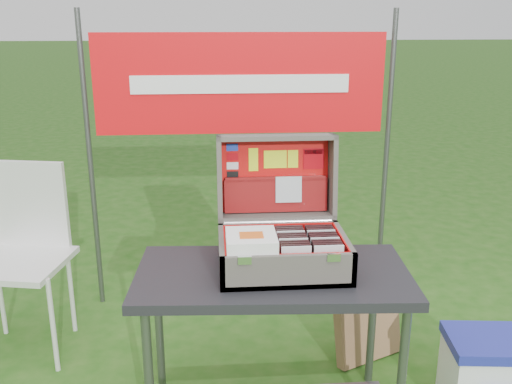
{
  "coord_description": "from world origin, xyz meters",
  "views": [
    {
      "loc": [
        -0.16,
        -2.07,
        1.66
      ],
      "look_at": [
        0.01,
        0.1,
        0.98
      ],
      "focal_mm": 40.0,
      "sensor_mm": 36.0,
      "label": 1
    }
  ],
  "objects": [
    {
      "name": "suitcase_latch_right",
      "position": [
        0.27,
        -0.17,
        0.81
      ],
      "size": [
        0.05,
        0.01,
        0.03
      ],
      "primitive_type": "cube",
      "color": "silver",
      "rests_on": "suitcase_base_wall_front"
    },
    {
      "name": "lid_sticker_cc_d",
      "position": [
        -0.08,
        0.32,
        1.0
      ],
      "size": [
        0.05,
        0.01,
        0.03
      ],
      "primitive_type": "cube",
      "rotation": [
        -1.68,
        0.0,
        0.0
      ],
      "color": "black",
      "rests_on": "suitcase_lid_liner"
    },
    {
      "name": "songbook_7",
      "position": [
        -0.02,
        -0.06,
        0.86
      ],
      "size": [
        0.19,
        0.19,
        0.0
      ],
      "primitive_type": "cube",
      "color": "white",
      "rests_on": "suitcase_base_wall_front"
    },
    {
      "name": "cd_left_6",
      "position": [
        0.14,
        -0.01,
        0.77
      ],
      "size": [
        0.11,
        0.01,
        0.13
      ],
      "primitive_type": "cube",
      "color": "black",
      "rests_on": "suitcase_liner_floor"
    },
    {
      "name": "cooler_body",
      "position": [
        1.03,
        -0.01,
        0.14
      ],
      "size": [
        0.39,
        0.31,
        0.29
      ],
      "primitive_type": "cube",
      "rotation": [
        0.0,
        0.0,
        -0.11
      ],
      "color": "white",
      "rests_on": "ground"
    },
    {
      "name": "cd_right_11",
      "position": [
        0.27,
        0.09,
        0.77
      ],
      "size": [
        0.11,
        0.01,
        0.13
      ],
      "primitive_type": "cube",
      "color": "black",
      "rests_on": "suitcase_liner_floor"
    },
    {
      "name": "banner_post_left",
      "position": [
        -0.85,
        1.1,
        0.85
      ],
      "size": [
        0.03,
        0.03,
        1.7
      ],
      "primitive_type": "cylinder",
      "color": "#59595B",
      "rests_on": "ground"
    },
    {
      "name": "banner",
      "position": [
        0.0,
        1.09,
        1.3
      ],
      "size": [
        1.6,
        0.02,
        0.55
      ],
      "primitive_type": "cube",
      "color": "red",
      "rests_on": "banner_post_left"
    },
    {
      "name": "cd_right_5",
      "position": [
        0.27,
        -0.03,
        0.77
      ],
      "size": [
        0.11,
        0.01,
        0.13
      ],
      "primitive_type": "cube",
      "color": "black",
      "rests_on": "suitcase_liner_floor"
    },
    {
      "name": "cd_right_7",
      "position": [
        0.27,
        0.01,
        0.77
      ],
      "size": [
        0.11,
        0.01,
        0.13
      ],
      "primitive_type": "cube",
      "color": "black",
      "rests_on": "suitcase_liner_floor"
    },
    {
      "name": "chair_leg_bl",
      "position": [
        -1.31,
        0.77,
        0.25
      ],
      "size": [
        0.02,
        0.02,
        0.49
      ],
      "primitive_type": "cylinder",
      "color": "silver",
      "rests_on": "ground"
    },
    {
      "name": "chair_backrest",
      "position": [
        -1.12,
        0.79,
        0.73
      ],
      "size": [
        0.43,
        0.11,
        0.46
      ],
      "primitive_type": "cube",
      "rotation": [
        0.0,
        0.0,
        -0.2
      ],
      "color": "silver",
      "rests_on": "chair_seat"
    },
    {
      "name": "lid_sticker_cc_b",
      "position": [
        -0.08,
        0.33,
        1.07
      ],
      "size": [
        0.05,
        0.01,
        0.03
      ],
      "primitive_type": "cube",
      "rotation": [
        -1.68,
        0.0,
        0.0
      ],
      "color": "#AC0009",
      "rests_on": "suitcase_lid_liner"
    },
    {
      "name": "suitcase_lid_rim_far",
      "position": [
        0.11,
        0.3,
        1.16
      ],
      "size": [
        0.51,
        0.14,
        0.03
      ],
      "primitive_type": "cube",
      "rotation": [
        -1.68,
        0.0,
        0.0
      ],
      "color": "#635E58",
      "rests_on": "suitcase_lid_back"
    },
    {
      "name": "cd_left_4",
      "position": [
        0.14,
        -0.05,
        0.77
      ],
      "size": [
        0.11,
        0.01,
        0.13
      ],
      "primitive_type": "cube",
      "color": "silver",
      "rests_on": "suitcase_liner_floor"
    },
    {
      "name": "table_leg_fr",
      "position": [
        0.55,
        -0.22,
        0.32
      ],
      "size": [
        0.04,
        0.04,
        0.64
      ],
      "primitive_type": "cylinder",
      "color": "#59595B",
      "rests_on": "ground"
    },
    {
      "name": "songbook_0",
      "position": [
        -0.02,
        -0.06,
        0.82
      ],
      "size": [
        0.19,
        0.19,
        0.0
      ],
      "primitive_type": "cube",
      "color": "white",
      "rests_on": "suitcase_base_wall_front"
    },
    {
      "name": "chair_seat",
      "position": [
        -1.12,
        0.58,
        0.49
      ],
      "size": [
        0.51,
        0.51,
        0.03
      ],
      "primitive_type": "cube",
      "rotation": [
        0.0,
        0.0,
        -0.2
      ],
      "color": "silver",
      "rests_on": "ground"
    },
    {
      "name": "cd_right_0",
      "position": [
        0.27,
        -0.13,
        0.77
      ],
      "size": [
        0.11,
        0.01,
        0.13
      ],
      "primitive_type": "cube",
      "color": "silver",
      "rests_on": "suitcase_liner_floor"
    },
    {
      "name": "songbook_8",
      "position": [
        -0.02,
        -0.06,
        0.86
      ],
      "size": [
        0.19,
        0.19,
        0.0
      ],
      "primitive_type": "cube",
      "color": "white",
      "rests_on": "suitcase_base_wall_front"
    },
    {
      "name": "lid_card_neon_main",
      "position": [
        0.11,
        0.32,
        1.06
      ],
      "size": [
        0.1,
        0.01,
        0.08
      ],
      "primitive_type": "cube",
      "rotation": [
        -1.68,
        0.0,
        0.0
      ],
      "color": "#D2E716",
      "rests_on": "suitcase_lid_liner"
    },
    {
      "name": "songbook_5",
      "position": [
        -0.02,
        -0.06,
        0.85
      ],
      "size": [
        0.19,
        0.19,
        0.0
      ],
      "primitive_type": "cube",
      "color": "white",
      "rests_on": "suitcase_base_wall_front"
    },
    {
      "name": "lid_sticker_cc_a",
      "position": [
        -0.08,
        0.33,
        1.11
      ],
      "size": [
        0.05,
        0.01,
        0.03
      ],
      "primitive_type": "cube",
      "rotation": [
        -1.68,
        0.0,
        0.0
      ],
      "color": "#1933B2",
      "rests_on": "suitcase_lid_liner"
    },
    {
      "name": "suitcase_base_wall_right",
      "position": [
        0.36,
        0.01,
        0.75
      ],
      "size": [
        0.02,
        0.36,
        0.14
      ],
      "primitive_type": "cube",
      "color": "#635E58",
      "rests_on": "table_top"
    },
    {
      "name": "suitcase_liner_wall_front",
      "position": [
        0.11,
        -0.15,
        0.76
      ],
      "size": [
        0.47,
        0.01,
        0.12
      ],
      "primitive_type": "cube",
      "color": "red",
      "rests_on": "suitcase_base_bottom"
    },
    {
      "name": "cd_right_6",
      "position": [
        0.27,
        -0.01,
        0.77
      ],
      "size": [
        0.11,
        0.01,
        0.13
      ],
      "primitive_type": "cube",
      "color": "black",
      "rests_on": "suitcase_liner_floor"
    },
    {
      "name": "cd_left_0",
      "position": [
        0.14,
        -0.13,
        0.77
      ],
      "size": [
        0.11,
        0.01,
        0.13
      ],
      "primitive_type": "cube",
      "color": "silver",
      "rests_on": "suitcase_liner_floor"
    },
    {
      "name": "table",
      "position": [
        0.07,
        -0.01,
        0.34
      ],
      "size": [
        1.12,
        0.61,
        0.68
      ],
      "primitive_type": null,
      "rotation": [
        0.0,
        0.0,
        -0.06
      ],
      "color": "black",
      "rests_on": "ground"
    },
    {
      "name": "cd_left_11",
      "position": [
        0.14,
        0.09,
        0.77
      ],
      "size": [
        0.11,
        0.01,
        0.13
      ],
      "primitive_type": "cube",
      "color": "black",
      "rests_on": "suitcase_liner_floor"
    },
    {
      "name": "lid_sticker_cc_c",
      "position": [
        -0.08,
        0.32,
        1.03
      ],
      "size": [
        0.05,
        0.01,
        0.03
      ],
      "primitive_type": "cube",
      "rotation": [
        -1.68,
        0.0,
        0.0
      ],
      "color": "white",
      "rests_on": "suitcase_lid_liner"
    },
    {
      "name": "suitcase_liner_wall_left",
      "position": [
        -0.12,
        0.01,
        0.76
      ],
      "size": [
        0.01,
        0.32,
        0.12
      ],
      "primitive_type": "cube",
      "color": "red",
      "rests_on": "suitcase_base_bottom"
    },
    {
      "name": "chair_leg_fr",
      "position": [
        -0.94,
        0.4,
        0.25
      ],
      "size": [
        0.02,
        0.02,
        0.49
      ],
      "primitive_type": "cylinder",
      "color": "silver",
      "rests_on": "ground"
    },
    {
      "name": "banner_post_right",
      "position": [
        0.85,
        1.1,
        0.85
      ],
      "size": [
        0.03,
        0.03,
        1.7
      ],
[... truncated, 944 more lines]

